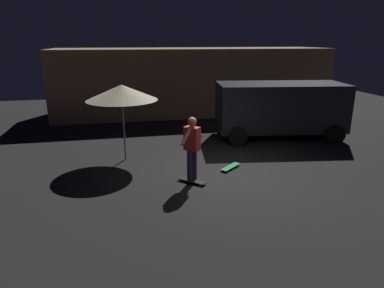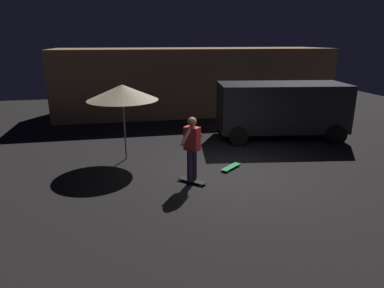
# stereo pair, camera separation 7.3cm
# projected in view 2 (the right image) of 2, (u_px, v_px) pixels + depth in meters

# --- Properties ---
(ground_plane) EXTENTS (28.00, 28.00, 0.00)m
(ground_plane) POSITION_uv_depth(u_px,v_px,m) (228.00, 176.00, 9.21)
(ground_plane) COLOR black
(low_building) EXTENTS (13.37, 3.54, 3.15)m
(low_building) POSITION_uv_depth(u_px,v_px,m) (194.00, 81.00, 17.03)
(low_building) COLOR #AD7F56
(low_building) RESTS_ON ground_plane
(parked_van) EXTENTS (4.82, 2.76, 2.03)m
(parked_van) POSITION_uv_depth(u_px,v_px,m) (281.00, 107.00, 12.51)
(parked_van) COLOR black
(parked_van) RESTS_ON ground_plane
(patio_umbrella) EXTENTS (2.10, 2.10, 2.30)m
(patio_umbrella) POSITION_uv_depth(u_px,v_px,m) (122.00, 92.00, 9.89)
(patio_umbrella) COLOR slate
(patio_umbrella) RESTS_ON ground_plane
(skateboard_ridden) EXTENTS (0.70, 0.69, 0.07)m
(skateboard_ridden) POSITION_uv_depth(u_px,v_px,m) (192.00, 181.00, 8.75)
(skateboard_ridden) COLOR black
(skateboard_ridden) RESTS_ON ground_plane
(skateboard_spare) EXTENTS (0.73, 0.66, 0.07)m
(skateboard_spare) POSITION_uv_depth(u_px,v_px,m) (231.00, 167.00, 9.69)
(skateboard_spare) COLOR green
(skateboard_spare) RESTS_ON ground_plane
(skater) EXTENTS (0.75, 0.77, 1.67)m
(skater) POSITION_uv_depth(u_px,v_px,m) (192.00, 145.00, 8.46)
(skater) COLOR #382D4C
(skater) RESTS_ON skateboard_ridden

